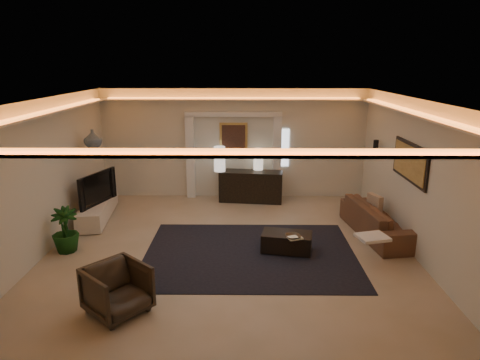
{
  "coord_description": "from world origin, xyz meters",
  "views": [
    {
      "loc": [
        0.28,
        -7.69,
        3.53
      ],
      "look_at": [
        0.2,
        0.6,
        1.25
      ],
      "focal_mm": 31.86,
      "sensor_mm": 36.0,
      "label": 1
    }
  ],
  "objects_px": {
    "console": "(251,186)",
    "sofa": "(380,220)",
    "coffee_table": "(287,242)",
    "armchair": "(117,290)"
  },
  "relations": [
    {
      "from": "console",
      "to": "sofa",
      "type": "xyz_separation_m",
      "value": [
        2.69,
        -2.27,
        -0.07
      ]
    },
    {
      "from": "sofa",
      "to": "coffee_table",
      "type": "distance_m",
      "value": 2.22
    },
    {
      "from": "sofa",
      "to": "coffee_table",
      "type": "xyz_separation_m",
      "value": [
        -2.04,
        -0.86,
        -0.13
      ]
    },
    {
      "from": "sofa",
      "to": "armchair",
      "type": "height_order",
      "value": "armchair"
    },
    {
      "from": "armchair",
      "to": "sofa",
      "type": "bearing_deg",
      "value": -15.71
    },
    {
      "from": "console",
      "to": "coffee_table",
      "type": "xyz_separation_m",
      "value": [
        0.65,
        -3.13,
        -0.2
      ]
    },
    {
      "from": "sofa",
      "to": "armchair",
      "type": "relative_size",
      "value": 2.83
    },
    {
      "from": "coffee_table",
      "to": "sofa",
      "type": "bearing_deg",
      "value": 33.95
    },
    {
      "from": "coffee_table",
      "to": "armchair",
      "type": "xyz_separation_m",
      "value": [
        -2.66,
        -2.11,
        0.16
      ]
    },
    {
      "from": "console",
      "to": "armchair",
      "type": "xyz_separation_m",
      "value": [
        -2.01,
        -5.24,
        -0.03
      ]
    }
  ]
}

